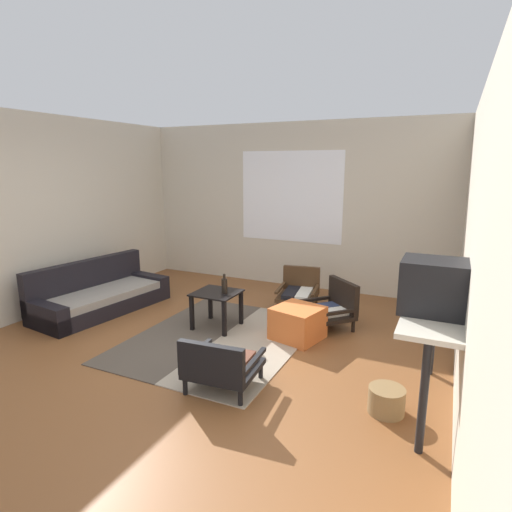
{
  "coord_description": "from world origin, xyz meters",
  "views": [
    {
      "loc": [
        2.45,
        -3.51,
        2.02
      ],
      "look_at": [
        0.4,
        0.82,
        0.97
      ],
      "focal_mm": 29.31,
      "sensor_mm": 36.0,
      "label": 1
    }
  ],
  "objects_px": {
    "armchair_striped_foreground": "(221,365)",
    "console_shelf": "(433,320)",
    "clay_vase": "(437,284)",
    "crt_television": "(435,286)",
    "coffee_table": "(217,300)",
    "glass_bottle": "(224,285)",
    "ottoman_orange": "(298,323)",
    "wicker_basket": "(386,400)",
    "couch": "(99,296)",
    "armchair_by_window": "(299,290)",
    "armchair_corner": "(332,306)"
  },
  "relations": [
    {
      "from": "armchair_by_window",
      "to": "ottoman_orange",
      "type": "distance_m",
      "value": 1.16
    },
    {
      "from": "couch",
      "to": "console_shelf",
      "type": "xyz_separation_m",
      "value": [
        4.35,
        -0.62,
        0.57
      ]
    },
    {
      "from": "coffee_table",
      "to": "console_shelf",
      "type": "height_order",
      "value": "console_shelf"
    },
    {
      "from": "couch",
      "to": "coffee_table",
      "type": "height_order",
      "value": "couch"
    },
    {
      "from": "couch",
      "to": "coffee_table",
      "type": "relative_size",
      "value": 3.62
    },
    {
      "from": "armchair_striped_foreground",
      "to": "console_shelf",
      "type": "xyz_separation_m",
      "value": [
        1.71,
        0.52,
        0.53
      ]
    },
    {
      "from": "console_shelf",
      "to": "wicker_basket",
      "type": "height_order",
      "value": "console_shelf"
    },
    {
      "from": "couch",
      "to": "glass_bottle",
      "type": "distance_m",
      "value": 1.99
    },
    {
      "from": "armchair_striped_foreground",
      "to": "crt_television",
      "type": "distance_m",
      "value": 1.95
    },
    {
      "from": "console_shelf",
      "to": "wicker_basket",
      "type": "bearing_deg",
      "value": -140.57
    },
    {
      "from": "console_shelf",
      "to": "clay_vase",
      "type": "height_order",
      "value": "clay_vase"
    },
    {
      "from": "console_shelf",
      "to": "crt_television",
      "type": "relative_size",
      "value": 2.74
    },
    {
      "from": "console_shelf",
      "to": "armchair_by_window",
      "type": "bearing_deg",
      "value": 133.09
    },
    {
      "from": "ottoman_orange",
      "to": "wicker_basket",
      "type": "relative_size",
      "value": 1.72
    },
    {
      "from": "ottoman_orange",
      "to": "wicker_basket",
      "type": "bearing_deg",
      "value": -43.4
    },
    {
      "from": "couch",
      "to": "wicker_basket",
      "type": "distance_m",
      "value": 4.15
    },
    {
      "from": "ottoman_orange",
      "to": "clay_vase",
      "type": "relative_size",
      "value": 1.65
    },
    {
      "from": "armchair_by_window",
      "to": "ottoman_orange",
      "type": "height_order",
      "value": "armchair_by_window"
    },
    {
      "from": "wicker_basket",
      "to": "couch",
      "type": "bearing_deg",
      "value": 168.01
    },
    {
      "from": "couch",
      "to": "armchair_striped_foreground",
      "type": "relative_size",
      "value": 2.93
    },
    {
      "from": "console_shelf",
      "to": "armchair_corner",
      "type": "bearing_deg",
      "value": 130.07
    },
    {
      "from": "crt_television",
      "to": "wicker_basket",
      "type": "relative_size",
      "value": 1.71
    },
    {
      "from": "armchair_striped_foreground",
      "to": "crt_television",
      "type": "bearing_deg",
      "value": 12.99
    },
    {
      "from": "armchair_corner",
      "to": "armchair_striped_foreground",
      "type": "bearing_deg",
      "value": -104.54
    },
    {
      "from": "coffee_table",
      "to": "armchair_by_window",
      "type": "distance_m",
      "value": 1.38
    },
    {
      "from": "coffee_table",
      "to": "glass_bottle",
      "type": "xyz_separation_m",
      "value": [
        0.11,
        0.0,
        0.2
      ]
    },
    {
      "from": "armchair_by_window",
      "to": "armchair_striped_foreground",
      "type": "bearing_deg",
      "value": -86.82
    },
    {
      "from": "armchair_striped_foreground",
      "to": "armchair_corner",
      "type": "height_order",
      "value": "armchair_corner"
    },
    {
      "from": "armchair_striped_foreground",
      "to": "clay_vase",
      "type": "xyz_separation_m",
      "value": [
        1.71,
        0.8,
        0.76
      ]
    },
    {
      "from": "coffee_table",
      "to": "crt_television",
      "type": "height_order",
      "value": "crt_television"
    },
    {
      "from": "ottoman_orange",
      "to": "crt_television",
      "type": "xyz_separation_m",
      "value": [
        1.47,
        -1.0,
        0.91
      ]
    },
    {
      "from": "crt_television",
      "to": "glass_bottle",
      "type": "distance_m",
      "value": 2.61
    },
    {
      "from": "crt_television",
      "to": "console_shelf",
      "type": "bearing_deg",
      "value": 88.53
    },
    {
      "from": "armchair_striped_foreground",
      "to": "armchair_corner",
      "type": "xyz_separation_m",
      "value": [
        0.51,
        1.95,
        0.02
      ]
    },
    {
      "from": "wicker_basket",
      "to": "clay_vase",
      "type": "bearing_deg",
      "value": 60.8
    },
    {
      "from": "ottoman_orange",
      "to": "console_shelf",
      "type": "xyz_separation_m",
      "value": [
        1.47,
        -0.88,
        0.59
      ]
    },
    {
      "from": "armchair_by_window",
      "to": "armchair_corner",
      "type": "distance_m",
      "value": 0.84
    },
    {
      "from": "coffee_table",
      "to": "clay_vase",
      "type": "xyz_separation_m",
      "value": [
        2.51,
        -0.49,
        0.65
      ]
    },
    {
      "from": "crt_television",
      "to": "wicker_basket",
      "type": "height_order",
      "value": "crt_television"
    },
    {
      "from": "ottoman_orange",
      "to": "armchair_by_window",
      "type": "bearing_deg",
      "value": 108.98
    },
    {
      "from": "console_shelf",
      "to": "glass_bottle",
      "type": "xyz_separation_m",
      "value": [
        -2.4,
        0.78,
        -0.22
      ]
    },
    {
      "from": "clay_vase",
      "to": "glass_bottle",
      "type": "xyz_separation_m",
      "value": [
        -2.4,
        0.5,
        -0.44
      ]
    },
    {
      "from": "coffee_table",
      "to": "armchair_striped_foreground",
      "type": "height_order",
      "value": "armchair_striped_foreground"
    },
    {
      "from": "clay_vase",
      "to": "crt_television",
      "type": "bearing_deg",
      "value": -90.45
    },
    {
      "from": "coffee_table",
      "to": "glass_bottle",
      "type": "bearing_deg",
      "value": 2.41
    },
    {
      "from": "crt_television",
      "to": "coffee_table",
      "type": "bearing_deg",
      "value": 160.36
    },
    {
      "from": "console_shelf",
      "to": "glass_bottle",
      "type": "bearing_deg",
      "value": 162.06
    },
    {
      "from": "armchair_striped_foreground",
      "to": "glass_bottle",
      "type": "bearing_deg",
      "value": 118.03
    },
    {
      "from": "armchair_by_window",
      "to": "crt_television",
      "type": "distance_m",
      "value": 2.92
    },
    {
      "from": "armchair_striped_foreground",
      "to": "wicker_basket",
      "type": "relative_size",
      "value": 2.22
    }
  ]
}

